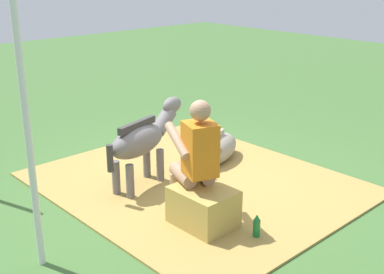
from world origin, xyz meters
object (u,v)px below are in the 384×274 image
object	(u,v)px
hay_bale	(203,208)
tent_pole_left	(29,143)
person_seated	(195,156)
pony_standing	(143,139)
pony_lying	(214,151)
soda_bottle	(257,227)

from	to	relation	value
hay_bale	tent_pole_left	xyz separation A→B (m)	(0.49, 1.48, 0.91)
person_seated	pony_standing	size ratio (longest dim) A/B	0.97
pony_standing	tent_pole_left	world-z (taller)	tent_pole_left
tent_pole_left	pony_lying	bearing A→B (deg)	-77.92
person_seated	pony_lying	bearing A→B (deg)	-52.45
person_seated	pony_lying	size ratio (longest dim) A/B	0.95
person_seated	tent_pole_left	distance (m)	1.61
person_seated	soda_bottle	bearing A→B (deg)	-165.83
soda_bottle	tent_pole_left	distance (m)	2.20
pony_standing	hay_bale	bearing A→B (deg)	172.03
pony_standing	tent_pole_left	size ratio (longest dim) A/B	0.59
pony_lying	soda_bottle	size ratio (longest dim) A/B	5.35
person_seated	soda_bottle	xyz separation A→B (m)	(-0.66, -0.17, -0.57)
hay_bale	soda_bottle	world-z (taller)	hay_bale
tent_pole_left	soda_bottle	bearing A→B (deg)	-120.63
hay_bale	person_seated	size ratio (longest dim) A/B	0.47
hay_bale	pony_standing	size ratio (longest dim) A/B	0.45
pony_standing	tent_pole_left	xyz separation A→B (m)	(-0.67, 1.64, 0.54)
pony_lying	soda_bottle	distance (m)	1.88
pony_lying	tent_pole_left	xyz separation A→B (m)	(-0.58, 2.71, 0.93)
person_seated	soda_bottle	distance (m)	0.89
pony_standing	soda_bottle	distance (m)	1.73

